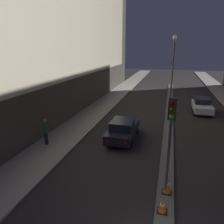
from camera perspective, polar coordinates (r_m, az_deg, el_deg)
building_left at (r=27.00m, az=-12.30°, el=25.41°), size 6.01×37.56×21.69m
median_strip at (r=24.45m, az=14.79°, el=0.68°), size 0.76×34.97×0.13m
traffic_light_near at (r=9.28m, az=15.10°, el=-3.47°), size 0.32×0.42×4.42m
traffic_light_mid at (r=34.71m, az=15.42°, el=10.71°), size 0.32×0.42×4.42m
street_lamp at (r=22.94m, az=15.68°, el=12.31°), size 0.47×0.47×7.53m
traffic_cone_near at (r=9.68m, az=13.03°, el=-22.73°), size 0.41×0.41×0.54m
traffic_cone_far at (r=10.66m, az=14.23°, el=-18.00°), size 0.45×0.45×0.76m
car_left_lane at (r=15.92m, az=2.89°, el=-4.53°), size 1.78×4.35×1.53m
car_right_lane at (r=24.43m, az=22.45°, el=1.62°), size 1.75×4.16×1.48m
pedestrian_on_left_sidewalk at (r=15.32m, az=-16.96°, el=-4.73°), size 0.33×0.33×1.81m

